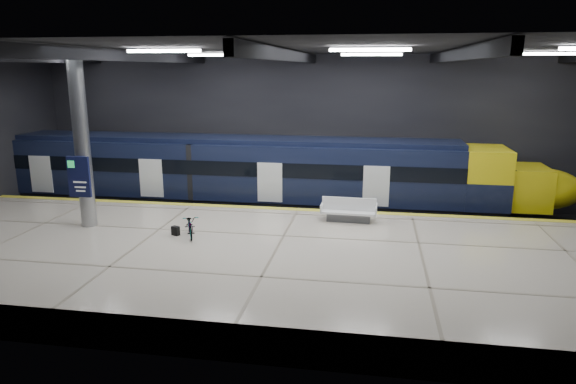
# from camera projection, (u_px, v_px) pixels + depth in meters

# --- Properties ---
(ground) EXTENTS (30.00, 30.00, 0.00)m
(ground) POSITION_uv_depth(u_px,v_px,m) (288.00, 254.00, 20.73)
(ground) COLOR black
(ground) RESTS_ON ground
(room_shell) EXTENTS (30.10, 16.10, 8.05)m
(room_shell) POSITION_uv_depth(u_px,v_px,m) (288.00, 111.00, 19.39)
(room_shell) COLOR black
(room_shell) RESTS_ON ground
(platform) EXTENTS (30.00, 11.00, 1.10)m
(platform) POSITION_uv_depth(u_px,v_px,m) (277.00, 264.00, 18.21)
(platform) COLOR beige
(platform) RESTS_ON ground
(safety_strip) EXTENTS (30.00, 0.40, 0.01)m
(safety_strip) POSITION_uv_depth(u_px,v_px,m) (298.00, 209.00, 23.11)
(safety_strip) COLOR yellow
(safety_strip) RESTS_ON platform
(rails) EXTENTS (30.00, 1.52, 0.16)m
(rails) POSITION_uv_depth(u_px,v_px,m) (306.00, 214.00, 25.99)
(rails) COLOR gray
(rails) RESTS_ON ground
(train) EXTENTS (29.40, 2.84, 3.79)m
(train) POSITION_uv_depth(u_px,v_px,m) (252.00, 174.00, 25.96)
(train) COLOR black
(train) RESTS_ON ground
(bench) EXTENTS (2.32, 1.03, 1.01)m
(bench) POSITION_uv_depth(u_px,v_px,m) (349.00, 213.00, 21.28)
(bench) COLOR #595B60
(bench) RESTS_ON platform
(bicycle) EXTENTS (1.19, 1.74, 0.86)m
(bicycle) POSITION_uv_depth(u_px,v_px,m) (190.00, 225.00, 19.37)
(bicycle) COLOR #99999E
(bicycle) RESTS_ON platform
(pannier_bag) EXTENTS (0.35, 0.29, 0.35)m
(pannier_bag) POSITION_uv_depth(u_px,v_px,m) (176.00, 231.00, 19.52)
(pannier_bag) COLOR black
(pannier_bag) RESTS_ON platform
(info_column) EXTENTS (0.90, 0.78, 6.90)m
(info_column) POSITION_uv_depth(u_px,v_px,m) (82.00, 143.00, 19.97)
(info_column) COLOR #9EA0A5
(info_column) RESTS_ON platform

